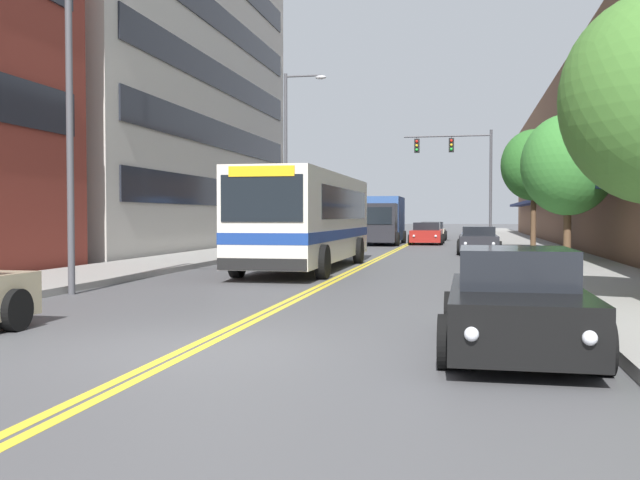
# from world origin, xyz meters

# --- Properties ---
(ground_plane) EXTENTS (240.00, 240.00, 0.00)m
(ground_plane) POSITION_xyz_m (0.00, 37.00, 0.00)
(ground_plane) COLOR #4C4C4F
(sidewalk_left) EXTENTS (3.45, 106.00, 0.18)m
(sidewalk_left) POSITION_xyz_m (-7.22, 37.00, 0.09)
(sidewalk_left) COLOR gray
(sidewalk_left) RESTS_ON ground_plane
(sidewalk_right) EXTENTS (3.45, 106.00, 0.18)m
(sidewalk_right) POSITION_xyz_m (7.22, 37.00, 0.09)
(sidewalk_right) COLOR gray
(sidewalk_right) RESTS_ON ground_plane
(centre_line) EXTENTS (0.34, 106.00, 0.01)m
(centre_line) POSITION_xyz_m (0.00, 37.00, 0.00)
(centre_line) COLOR yellow
(centre_line) RESTS_ON ground_plane
(office_tower_left) EXTENTS (12.08, 25.69, 24.49)m
(office_tower_left) POSITION_xyz_m (-15.19, 27.52, 12.25)
(office_tower_left) COLOR #BCB7AD
(office_tower_left) RESTS_ON ground_plane
(storefront_row_right) EXTENTS (9.10, 68.00, 10.79)m
(storefront_row_right) POSITION_xyz_m (13.18, 37.00, 5.39)
(storefront_row_right) COLOR brown
(storefront_row_right) RESTS_ON ground_plane
(city_bus) EXTENTS (2.88, 11.38, 3.21)m
(city_bus) POSITION_xyz_m (-1.67, 14.81, 1.81)
(city_bus) COLOR silver
(city_bus) RESTS_ON ground_plane
(car_white_parked_left_mid) EXTENTS (1.97, 4.71, 1.18)m
(car_white_parked_left_mid) POSITION_xyz_m (-4.40, 33.44, 0.56)
(car_white_parked_left_mid) COLOR white
(car_white_parked_left_mid) RESTS_ON ground_plane
(car_silver_parked_left_far) EXTENTS (1.97, 4.39, 1.37)m
(car_silver_parked_left_far) POSITION_xyz_m (-4.29, 26.36, 0.64)
(car_silver_parked_left_far) COLOR #B7B7BC
(car_silver_parked_left_far) RESTS_ON ground_plane
(car_black_parked_right_foreground) EXTENTS (1.97, 4.36, 1.38)m
(car_black_parked_right_foreground) POSITION_xyz_m (4.33, 0.73, 0.64)
(car_black_parked_right_foreground) COLOR black
(car_black_parked_right_foreground) RESTS_ON ground_plane
(car_slate_blue_parked_right_mid) EXTENTS (1.99, 4.89, 1.22)m
(car_slate_blue_parked_right_mid) POSITION_xyz_m (4.26, 34.36, 0.58)
(car_slate_blue_parked_right_mid) COLOR #475675
(car_slate_blue_parked_right_mid) RESTS_ON ground_plane
(car_charcoal_parked_right_far) EXTENTS (2.03, 4.70, 1.31)m
(car_charcoal_parked_right_far) POSITION_xyz_m (4.25, 25.95, 0.63)
(car_charcoal_parked_right_far) COLOR #232328
(car_charcoal_parked_right_far) RESTS_ON ground_plane
(car_champagne_moving_lead) EXTENTS (2.11, 4.48, 1.38)m
(car_champagne_moving_lead) POSITION_xyz_m (1.16, 44.94, 0.64)
(car_champagne_moving_lead) COLOR beige
(car_champagne_moving_lead) RESTS_ON ground_plane
(car_navy_moving_second) EXTENTS (2.10, 4.16, 1.31)m
(car_navy_moving_second) POSITION_xyz_m (0.87, 52.95, 0.60)
(car_navy_moving_second) COLOR #19234C
(car_navy_moving_second) RESTS_ON ground_plane
(car_red_moving_third) EXTENTS (2.17, 4.67, 1.41)m
(car_red_moving_third) POSITION_xyz_m (1.17, 37.26, 0.66)
(car_red_moving_third) COLOR maroon
(car_red_moving_third) RESTS_ON ground_plane
(box_truck) EXTENTS (2.65, 6.67, 3.06)m
(box_truck) POSITION_xyz_m (-1.63, 36.29, 1.57)
(box_truck) COLOR #232328
(box_truck) RESTS_ON ground_plane
(traffic_signal_mast) EXTENTS (5.71, 0.38, 7.42)m
(traffic_signal_mast) POSITION_xyz_m (3.39, 38.47, 5.24)
(traffic_signal_mast) COLOR #47474C
(traffic_signal_mast) RESTS_ON ground_plane
(street_lamp_left_near) EXTENTS (2.01, 0.28, 8.37)m
(street_lamp_left_near) POSITION_xyz_m (-5.05, 5.80, 4.91)
(street_lamp_left_near) COLOR #47474C
(street_lamp_left_near) RESTS_ON ground_plane
(street_lamp_left_far) EXTENTS (2.17, 0.28, 8.99)m
(street_lamp_left_far) POSITION_xyz_m (-5.04, 25.84, 5.25)
(street_lamp_left_far) COLOR #47474C
(street_lamp_left_far) RESTS_ON ground_plane
(street_tree_right_mid) EXTENTS (3.43, 3.43, 5.43)m
(street_tree_right_mid) POSITION_xyz_m (7.35, 18.64, 3.72)
(street_tree_right_mid) COLOR brown
(street_tree_right_mid) RESTS_ON sidewalk_right
(street_tree_right_far) EXTENTS (3.14, 3.14, 5.84)m
(street_tree_right_far) POSITION_xyz_m (6.85, 26.79, 4.28)
(street_tree_right_far) COLOR brown
(street_tree_right_far) RESTS_ON sidewalk_right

